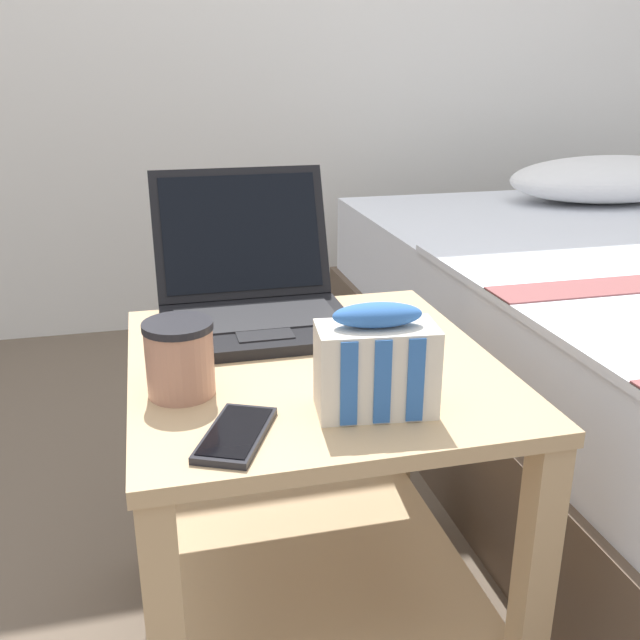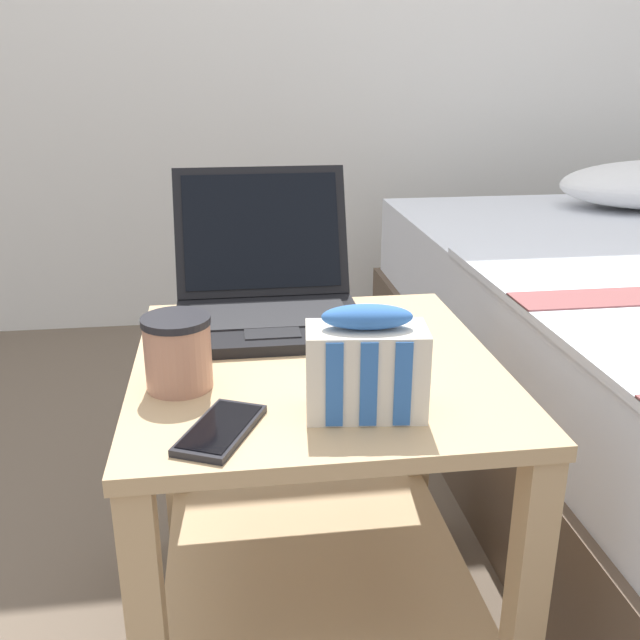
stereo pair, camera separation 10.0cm
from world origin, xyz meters
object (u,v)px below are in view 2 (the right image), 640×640
laptop (267,291)px  mug_front_left (177,348)px  cell_phone (221,429)px  snack_bag (366,366)px

laptop → mug_front_left: (-0.14, -0.26, 0.01)m
laptop → cell_phone: size_ratio=2.21×
snack_bag → cell_phone: bearing=-171.1°
snack_bag → laptop: bearing=104.9°
mug_front_left → snack_bag: size_ratio=0.87×
snack_bag → cell_phone: (-0.18, -0.03, -0.06)m
mug_front_left → cell_phone: 0.16m
snack_bag → mug_front_left: bearing=154.5°
laptop → cell_phone: bearing=-101.7°
cell_phone → snack_bag: bearing=8.9°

